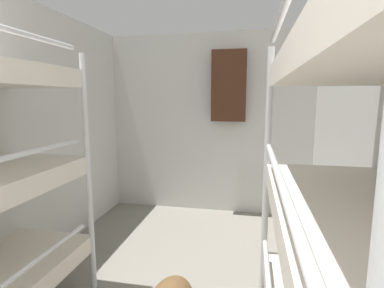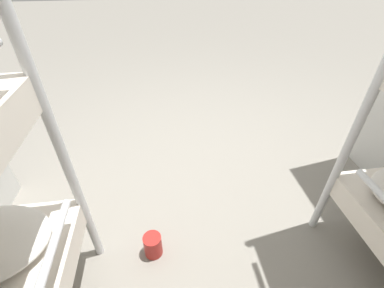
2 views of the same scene
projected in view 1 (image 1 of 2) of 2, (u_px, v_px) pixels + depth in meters
name	position (u px, v px, depth m)	size (l,w,h in m)	color
wall_back	(209.00, 124.00, 4.09)	(2.84, 0.06, 2.41)	silver
bunk_stack_right_near	(378.00, 244.00, 1.05)	(0.70, 1.90, 1.93)	silver
hanging_coat	(229.00, 86.00, 3.82)	(0.44, 0.12, 0.90)	#472819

